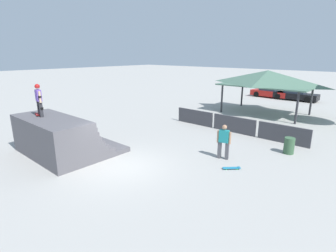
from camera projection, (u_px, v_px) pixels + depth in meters
name	position (u px, v px, depth m)	size (l,w,h in m)	color
ground_plane	(122.00, 167.00, 12.04)	(160.00, 160.00, 0.00)	#A3A09B
quarter_pipe_ramp	(60.00, 138.00, 13.36)	(4.83, 3.97, 1.96)	#565459
skater_on_deck	(39.00, 98.00, 12.96)	(0.70, 0.28, 1.63)	#2D2D33
skateboard_on_deck	(38.00, 114.00, 13.42)	(0.79, 0.40, 0.09)	red
bystander_walking	(224.00, 140.00, 12.71)	(0.70, 0.34, 1.73)	#4C4C51
skateboard_on_ground	(232.00, 168.00, 11.76)	(0.71, 0.70, 0.09)	green
barrier_fence	(234.00, 125.00, 17.15)	(9.26, 0.12, 1.05)	#3D3D42
pavilion_shelter	(268.00, 78.00, 21.89)	(7.30, 4.55, 3.67)	#2D2D33
trash_bin	(289.00, 146.00, 13.52)	(0.52, 0.52, 0.85)	#385B3D
parked_car_red	(270.00, 92.00, 30.90)	(4.35, 2.05, 1.27)	red
parked_car_black	(296.00, 95.00, 28.94)	(4.48, 1.70, 1.27)	black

